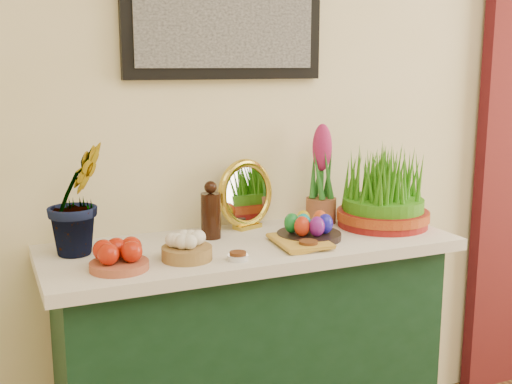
% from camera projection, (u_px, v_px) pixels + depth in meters
% --- Properties ---
extents(sideboard, '(1.30, 0.45, 0.85)m').
position_uv_depth(sideboard, '(250.00, 367.00, 2.28)').
color(sideboard, '#143721').
rests_on(sideboard, ground).
extents(tablecloth, '(1.40, 0.55, 0.04)m').
position_uv_depth(tablecloth, '(250.00, 247.00, 2.19)').
color(tablecloth, white).
rests_on(tablecloth, sideboard).
extents(hyacinth_green, '(0.30, 0.29, 0.47)m').
position_uv_depth(hyacinth_green, '(76.00, 181.00, 2.00)').
color(hyacinth_green, '#277625').
rests_on(hyacinth_green, tablecloth).
extents(apple_bowl, '(0.19, 0.19, 0.09)m').
position_uv_depth(apple_bowl, '(119.00, 257.00, 1.88)').
color(apple_bowl, '#A54F33').
rests_on(apple_bowl, tablecloth).
extents(garlic_basket, '(0.17, 0.17, 0.09)m').
position_uv_depth(garlic_basket, '(187.00, 248.00, 1.97)').
color(garlic_basket, olive).
rests_on(garlic_basket, tablecloth).
extents(vinegar_cruet, '(0.07, 0.07, 0.20)m').
position_uv_depth(vinegar_cruet, '(211.00, 213.00, 2.21)').
color(vinegar_cruet, black).
rests_on(vinegar_cruet, tablecloth).
extents(mirror, '(0.26, 0.14, 0.26)m').
position_uv_depth(mirror, '(246.00, 195.00, 2.35)').
color(mirror, gold).
rests_on(mirror, tablecloth).
extents(book, '(0.17, 0.23, 0.03)m').
position_uv_depth(book, '(277.00, 243.00, 2.11)').
color(book, gold).
rests_on(book, tablecloth).
extents(spice_dish_left, '(0.06, 0.06, 0.03)m').
position_uv_depth(spice_dish_left, '(238.00, 256.00, 1.97)').
color(spice_dish_left, silver).
rests_on(spice_dish_left, tablecloth).
extents(spice_dish_right, '(0.08, 0.08, 0.03)m').
position_uv_depth(spice_dish_right, '(308.00, 246.00, 2.08)').
color(spice_dish_right, silver).
rests_on(spice_dish_right, tablecloth).
extents(egg_plate, '(0.26, 0.26, 0.09)m').
position_uv_depth(egg_plate, '(309.00, 229.00, 2.21)').
color(egg_plate, black).
rests_on(egg_plate, tablecloth).
extents(hyacinth_pink, '(0.12, 0.12, 0.38)m').
position_uv_depth(hyacinth_pink, '(322.00, 179.00, 2.42)').
color(hyacinth_pink, brown).
rests_on(hyacinth_pink, tablecloth).
extents(wheatgrass_sabzeh, '(0.34, 0.34, 0.28)m').
position_uv_depth(wheatgrass_sabzeh, '(384.00, 194.00, 2.37)').
color(wheatgrass_sabzeh, maroon).
rests_on(wheatgrass_sabzeh, tablecloth).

